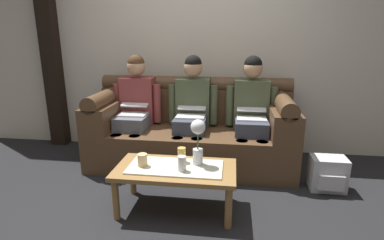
{
  "coord_description": "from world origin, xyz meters",
  "views": [
    {
      "loc": [
        0.45,
        -2.12,
        1.43
      ],
      "look_at": [
        0.05,
        0.82,
        0.6
      ],
      "focal_mm": 28.54,
      "sensor_mm": 36.0,
      "label": 1
    }
  ],
  "objects_px": {
    "person_right": "(251,109)",
    "cup_near_right": "(142,160)",
    "person_left": "(135,105)",
    "cup_near_left": "(182,163)",
    "backpack_right": "(328,174)",
    "flower_vase": "(198,137)",
    "coffee_table": "(175,173)",
    "cup_far_center": "(182,155)",
    "person_middle": "(192,107)",
    "couch": "(192,131)"
  },
  "relations": [
    {
      "from": "person_right",
      "to": "cup_far_center",
      "type": "xyz_separation_m",
      "value": [
        -0.62,
        -0.91,
        -0.2
      ]
    },
    {
      "from": "couch",
      "to": "backpack_right",
      "type": "relative_size",
      "value": 6.89
    },
    {
      "from": "person_left",
      "to": "cup_far_center",
      "type": "height_order",
      "value": "person_left"
    },
    {
      "from": "cup_near_right",
      "to": "cup_far_center",
      "type": "distance_m",
      "value": 0.33
    },
    {
      "from": "backpack_right",
      "to": "person_left",
      "type": "bearing_deg",
      "value": 166.54
    },
    {
      "from": "person_right",
      "to": "cup_near_right",
      "type": "relative_size",
      "value": 11.74
    },
    {
      "from": "person_middle",
      "to": "flower_vase",
      "type": "distance_m",
      "value": 0.96
    },
    {
      "from": "person_right",
      "to": "coffee_table",
      "type": "bearing_deg",
      "value": -122.83
    },
    {
      "from": "couch",
      "to": "person_right",
      "type": "xyz_separation_m",
      "value": [
        0.65,
        -0.0,
        0.29
      ]
    },
    {
      "from": "person_left",
      "to": "person_right",
      "type": "height_order",
      "value": "same"
    },
    {
      "from": "couch",
      "to": "backpack_right",
      "type": "xyz_separation_m",
      "value": [
        1.37,
        -0.49,
        -0.21
      ]
    },
    {
      "from": "cup_near_right",
      "to": "cup_near_left",
      "type": "bearing_deg",
      "value": -7.87
    },
    {
      "from": "couch",
      "to": "cup_near_left",
      "type": "xyz_separation_m",
      "value": [
        0.07,
        -1.09,
        0.08
      ]
    },
    {
      "from": "couch",
      "to": "cup_far_center",
      "type": "height_order",
      "value": "couch"
    },
    {
      "from": "cup_near_left",
      "to": "backpack_right",
      "type": "bearing_deg",
      "value": 24.76
    },
    {
      "from": "flower_vase",
      "to": "cup_far_center",
      "type": "relative_size",
      "value": 3.02
    },
    {
      "from": "person_left",
      "to": "backpack_right",
      "type": "distance_m",
      "value": 2.14
    },
    {
      "from": "person_left",
      "to": "cup_far_center",
      "type": "xyz_separation_m",
      "value": [
        0.69,
        -0.91,
        -0.2
      ]
    },
    {
      "from": "person_left",
      "to": "person_middle",
      "type": "relative_size",
      "value": 1.0
    },
    {
      "from": "person_middle",
      "to": "cup_near_right",
      "type": "relative_size",
      "value": 11.74
    },
    {
      "from": "person_middle",
      "to": "cup_near_right",
      "type": "bearing_deg",
      "value": -104.57
    },
    {
      "from": "flower_vase",
      "to": "backpack_right",
      "type": "height_order",
      "value": "flower_vase"
    },
    {
      "from": "person_left",
      "to": "cup_near_right",
      "type": "xyz_separation_m",
      "value": [
        0.38,
        -1.04,
        -0.22
      ]
    },
    {
      "from": "person_left",
      "to": "backpack_right",
      "type": "xyz_separation_m",
      "value": [
        2.02,
        -0.48,
        -0.5
      ]
    },
    {
      "from": "person_right",
      "to": "person_left",
      "type": "bearing_deg",
      "value": -179.99
    },
    {
      "from": "person_left",
      "to": "flower_vase",
      "type": "relative_size",
      "value": 3.17
    },
    {
      "from": "backpack_right",
      "to": "coffee_table",
      "type": "bearing_deg",
      "value": -158.91
    },
    {
      "from": "person_right",
      "to": "cup_near_right",
      "type": "bearing_deg",
      "value": -131.64
    },
    {
      "from": "cup_near_left",
      "to": "coffee_table",
      "type": "bearing_deg",
      "value": 133.08
    },
    {
      "from": "flower_vase",
      "to": "cup_near_right",
      "type": "relative_size",
      "value": 3.7
    },
    {
      "from": "person_right",
      "to": "cup_near_right",
      "type": "xyz_separation_m",
      "value": [
        -0.92,
        -1.04,
        -0.22
      ]
    },
    {
      "from": "person_middle",
      "to": "cup_near_right",
      "type": "height_order",
      "value": "person_middle"
    },
    {
      "from": "person_middle",
      "to": "cup_near_left",
      "type": "xyz_separation_m",
      "value": [
        0.07,
        -1.08,
        -0.21
      ]
    },
    {
      "from": "person_right",
      "to": "cup_far_center",
      "type": "bearing_deg",
      "value": -123.97
    },
    {
      "from": "couch",
      "to": "person_right",
      "type": "bearing_deg",
      "value": -0.31
    },
    {
      "from": "person_middle",
      "to": "coffee_table",
      "type": "xyz_separation_m",
      "value": [
        0.0,
        -1.01,
        -0.33
      ]
    },
    {
      "from": "person_middle",
      "to": "coffee_table",
      "type": "distance_m",
      "value": 1.06
    },
    {
      "from": "couch",
      "to": "cup_near_right",
      "type": "distance_m",
      "value": 1.08
    },
    {
      "from": "coffee_table",
      "to": "cup_near_right",
      "type": "distance_m",
      "value": 0.29
    },
    {
      "from": "person_left",
      "to": "cup_far_center",
      "type": "relative_size",
      "value": 9.58
    },
    {
      "from": "person_middle",
      "to": "cup_near_left",
      "type": "bearing_deg",
      "value": -86.43
    },
    {
      "from": "cup_near_left",
      "to": "backpack_right",
      "type": "xyz_separation_m",
      "value": [
        1.3,
        0.6,
        -0.29
      ]
    },
    {
      "from": "couch",
      "to": "person_left",
      "type": "xyz_separation_m",
      "value": [
        -0.65,
        -0.0,
        0.29
      ]
    },
    {
      "from": "person_left",
      "to": "person_middle",
      "type": "height_order",
      "value": "same"
    },
    {
      "from": "couch",
      "to": "person_right",
      "type": "relative_size",
      "value": 1.83
    },
    {
      "from": "person_right",
      "to": "coffee_table",
      "type": "distance_m",
      "value": 1.25
    },
    {
      "from": "coffee_table",
      "to": "flower_vase",
      "type": "distance_m",
      "value": 0.35
    },
    {
      "from": "flower_vase",
      "to": "backpack_right",
      "type": "relative_size",
      "value": 1.19
    },
    {
      "from": "flower_vase",
      "to": "cup_near_left",
      "type": "xyz_separation_m",
      "value": [
        -0.11,
        -0.15,
        -0.17
      ]
    },
    {
      "from": "person_middle",
      "to": "cup_near_left",
      "type": "relative_size",
      "value": 10.02
    }
  ]
}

